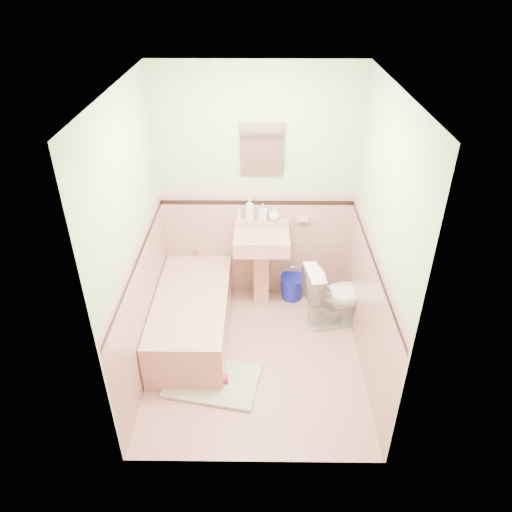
{
  "coord_description": "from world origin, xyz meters",
  "views": [
    {
      "loc": [
        0.04,
        -3.36,
        3.28
      ],
      "look_at": [
        0.0,
        0.25,
        1.0
      ],
      "focal_mm": 33.78,
      "sensor_mm": 36.0,
      "label": 1
    }
  ],
  "objects_px": {
    "bathtub": "(192,318)",
    "sink": "(261,270)",
    "shoe": "(219,379)",
    "bucket": "(292,287)",
    "medicine_cabinet": "(262,148)",
    "toilet": "(337,295)",
    "soap_bottle_mid": "(263,212)",
    "soap_bottle_right": "(274,213)",
    "soap_bottle_left": "(250,209)"
  },
  "relations": [
    {
      "from": "sink",
      "to": "bucket",
      "type": "height_order",
      "value": "sink"
    },
    {
      "from": "soap_bottle_left",
      "to": "soap_bottle_right",
      "type": "distance_m",
      "value": 0.26
    },
    {
      "from": "medicine_cabinet",
      "to": "soap_bottle_mid",
      "type": "relative_size",
      "value": 2.75
    },
    {
      "from": "toilet",
      "to": "medicine_cabinet",
      "type": "bearing_deg",
      "value": 45.19
    },
    {
      "from": "medicine_cabinet",
      "to": "bucket",
      "type": "relative_size",
      "value": 1.79
    },
    {
      "from": "soap_bottle_right",
      "to": "shoe",
      "type": "bearing_deg",
      "value": -110.07
    },
    {
      "from": "soap_bottle_left",
      "to": "bucket",
      "type": "xyz_separation_m",
      "value": [
        0.47,
        -0.07,
        -0.93
      ]
    },
    {
      "from": "soap_bottle_right",
      "to": "shoe",
      "type": "relative_size",
      "value": 0.95
    },
    {
      "from": "bathtub",
      "to": "sink",
      "type": "bearing_deg",
      "value": 37.93
    },
    {
      "from": "soap_bottle_right",
      "to": "soap_bottle_left",
      "type": "bearing_deg",
      "value": 180.0
    },
    {
      "from": "bucket",
      "to": "toilet",
      "type": "bearing_deg",
      "value": -44.86
    },
    {
      "from": "bathtub",
      "to": "sink",
      "type": "height_order",
      "value": "sink"
    },
    {
      "from": "toilet",
      "to": "bucket",
      "type": "xyz_separation_m",
      "value": [
        -0.43,
        0.42,
        -0.21
      ]
    },
    {
      "from": "sink",
      "to": "toilet",
      "type": "relative_size",
      "value": 1.28
    },
    {
      "from": "sink",
      "to": "bucket",
      "type": "distance_m",
      "value": 0.47
    },
    {
      "from": "bathtub",
      "to": "soap_bottle_left",
      "type": "distance_m",
      "value": 1.23
    },
    {
      "from": "sink",
      "to": "soap_bottle_right",
      "type": "height_order",
      "value": "soap_bottle_right"
    },
    {
      "from": "soap_bottle_right",
      "to": "toilet",
      "type": "relative_size",
      "value": 0.22
    },
    {
      "from": "medicine_cabinet",
      "to": "sink",
      "type": "bearing_deg",
      "value": -90.0
    },
    {
      "from": "sink",
      "to": "soap_bottle_mid",
      "type": "bearing_deg",
      "value": 85.73
    },
    {
      "from": "soap_bottle_left",
      "to": "sink",
      "type": "bearing_deg",
      "value": -55.37
    },
    {
      "from": "medicine_cabinet",
      "to": "toilet",
      "type": "xyz_separation_m",
      "value": [
        0.77,
        -0.52,
        -1.36
      ]
    },
    {
      "from": "sink",
      "to": "bathtub",
      "type": "bearing_deg",
      "value": -142.07
    },
    {
      "from": "medicine_cabinet",
      "to": "bathtub",
      "type": "bearing_deg",
      "value": -132.58
    },
    {
      "from": "soap_bottle_mid",
      "to": "soap_bottle_left",
      "type": "bearing_deg",
      "value": 180.0
    },
    {
      "from": "sink",
      "to": "soap_bottle_right",
      "type": "xyz_separation_m",
      "value": [
        0.13,
        0.18,
        0.58
      ]
    },
    {
      "from": "soap_bottle_left",
      "to": "soap_bottle_mid",
      "type": "distance_m",
      "value": 0.14
    },
    {
      "from": "sink",
      "to": "shoe",
      "type": "distance_m",
      "value": 1.3
    },
    {
      "from": "medicine_cabinet",
      "to": "toilet",
      "type": "relative_size",
      "value": 0.71
    },
    {
      "from": "sink",
      "to": "soap_bottle_mid",
      "type": "relative_size",
      "value": 4.99
    },
    {
      "from": "medicine_cabinet",
      "to": "soap_bottle_right",
      "type": "bearing_deg",
      "value": -13.25
    },
    {
      "from": "bathtub",
      "to": "shoe",
      "type": "distance_m",
      "value": 0.74
    },
    {
      "from": "shoe",
      "to": "medicine_cabinet",
      "type": "bearing_deg",
      "value": 72.05
    },
    {
      "from": "soap_bottle_right",
      "to": "bucket",
      "type": "bearing_deg",
      "value": -17.4
    },
    {
      "from": "bathtub",
      "to": "soap_bottle_right",
      "type": "bearing_deg",
      "value": 41.33
    },
    {
      "from": "medicine_cabinet",
      "to": "soap_bottle_right",
      "type": "distance_m",
      "value": 0.69
    },
    {
      "from": "soap_bottle_mid",
      "to": "medicine_cabinet",
      "type": "bearing_deg",
      "value": 114.14
    },
    {
      "from": "bucket",
      "to": "shoe",
      "type": "relative_size",
      "value": 1.73
    },
    {
      "from": "bathtub",
      "to": "soap_bottle_right",
      "type": "xyz_separation_m",
      "value": [
        0.81,
        0.71,
        0.79
      ]
    },
    {
      "from": "medicine_cabinet",
      "to": "shoe",
      "type": "xyz_separation_m",
      "value": [
        -0.37,
        -1.4,
        -1.64
      ]
    },
    {
      "from": "bathtub",
      "to": "bucket",
      "type": "xyz_separation_m",
      "value": [
        1.02,
        0.64,
        -0.09
      ]
    },
    {
      "from": "soap_bottle_mid",
      "to": "soap_bottle_right",
      "type": "relative_size",
      "value": 1.18
    },
    {
      "from": "bathtub",
      "to": "toilet",
      "type": "bearing_deg",
      "value": 8.62
    },
    {
      "from": "soap_bottle_left",
      "to": "toilet",
      "type": "height_order",
      "value": "soap_bottle_left"
    },
    {
      "from": "bucket",
      "to": "sink",
      "type": "bearing_deg",
      "value": -161.82
    },
    {
      "from": "bathtub",
      "to": "sink",
      "type": "relative_size",
      "value": 1.7
    },
    {
      "from": "medicine_cabinet",
      "to": "shoe",
      "type": "distance_m",
      "value": 2.18
    },
    {
      "from": "sink",
      "to": "shoe",
      "type": "bearing_deg",
      "value": -107.4
    },
    {
      "from": "medicine_cabinet",
      "to": "toilet",
      "type": "distance_m",
      "value": 1.64
    },
    {
      "from": "shoe",
      "to": "soap_bottle_mid",
      "type": "bearing_deg",
      "value": 71.22
    }
  ]
}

